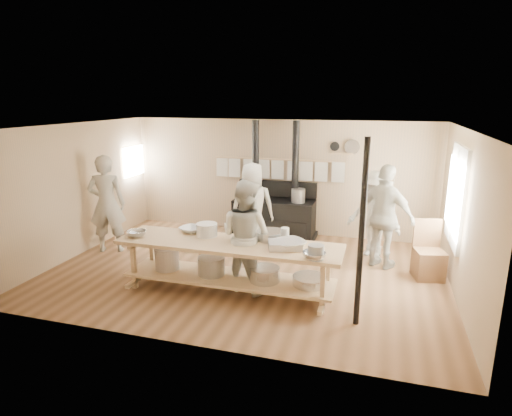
# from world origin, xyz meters

# --- Properties ---
(ground) EXTENTS (7.00, 7.00, 0.00)m
(ground) POSITION_xyz_m (0.00, 0.00, 0.00)
(ground) COLOR brown
(ground) RESTS_ON ground
(room_shell) EXTENTS (7.00, 7.00, 7.00)m
(room_shell) POSITION_xyz_m (0.00, 0.00, 1.62)
(room_shell) COLOR tan
(room_shell) RESTS_ON ground
(window_right) EXTENTS (0.09, 1.50, 1.65)m
(window_right) POSITION_xyz_m (3.47, 0.60, 1.50)
(window_right) COLOR beige
(window_right) RESTS_ON ground
(left_opening) EXTENTS (0.00, 0.90, 0.90)m
(left_opening) POSITION_xyz_m (-3.45, 2.00, 1.60)
(left_opening) COLOR white
(left_opening) RESTS_ON ground
(stove) EXTENTS (1.90, 0.75, 2.60)m
(stove) POSITION_xyz_m (-0.01, 2.12, 0.52)
(stove) COLOR black
(stove) RESTS_ON ground
(towel_rail) EXTENTS (3.00, 0.04, 0.47)m
(towel_rail) POSITION_xyz_m (-0.00, 2.40, 1.55)
(towel_rail) COLOR tan
(towel_rail) RESTS_ON ground
(back_wall_shelf) EXTENTS (0.63, 0.14, 0.32)m
(back_wall_shelf) POSITION_xyz_m (1.46, 2.43, 2.00)
(back_wall_shelf) COLOR tan
(back_wall_shelf) RESTS_ON ground
(prep_table) EXTENTS (3.60, 0.90, 0.85)m
(prep_table) POSITION_xyz_m (-0.01, -0.90, 0.52)
(prep_table) COLOR tan
(prep_table) RESTS_ON ground
(support_post) EXTENTS (0.08, 0.08, 2.60)m
(support_post) POSITION_xyz_m (2.05, -1.35, 1.30)
(support_post) COLOR black
(support_post) RESTS_ON ground
(cook_far_left) EXTENTS (0.85, 0.71, 2.00)m
(cook_far_left) POSITION_xyz_m (-3.00, 0.22, 1.00)
(cook_far_left) COLOR beige
(cook_far_left) RESTS_ON ground
(cook_left) EXTENTS (1.07, 0.94, 1.83)m
(cook_left) POSITION_xyz_m (0.22, -0.70, 0.92)
(cook_left) COLOR beige
(cook_left) RESTS_ON ground
(cook_center) EXTENTS (1.02, 0.82, 1.81)m
(cook_center) POSITION_xyz_m (-0.23, 1.19, 0.90)
(cook_center) COLOR beige
(cook_center) RESTS_ON ground
(cook_right) EXTENTS (1.22, 0.95, 1.93)m
(cook_right) POSITION_xyz_m (2.37, 0.91, 0.97)
(cook_right) COLOR beige
(cook_right) RESTS_ON ground
(cook_by_window) EXTENTS (1.27, 1.04, 1.72)m
(cook_by_window) POSITION_xyz_m (2.18, 1.46, 0.86)
(cook_by_window) COLOR beige
(cook_by_window) RESTS_ON ground
(chair) EXTENTS (0.57, 0.57, 1.02)m
(chair) POSITION_xyz_m (3.15, 0.63, 0.30)
(chair) COLOR brown
(chair) RESTS_ON ground
(bowl_white_a) EXTENTS (0.48, 0.48, 0.09)m
(bowl_white_a) POSITION_xyz_m (-0.79, -0.57, 0.90)
(bowl_white_a) COLOR silver
(bowl_white_a) RESTS_ON prep_table
(bowl_steel_a) EXTENTS (0.44, 0.44, 0.10)m
(bowl_steel_a) POSITION_xyz_m (-1.55, -1.05, 0.90)
(bowl_steel_a) COLOR silver
(bowl_steel_a) RESTS_ON prep_table
(bowl_white_b) EXTENTS (0.66, 0.66, 0.11)m
(bowl_white_b) POSITION_xyz_m (0.98, -0.86, 0.91)
(bowl_white_b) COLOR silver
(bowl_white_b) RESTS_ON prep_table
(bowl_steel_b) EXTENTS (0.48, 0.48, 0.11)m
(bowl_steel_b) POSITION_xyz_m (1.41, -1.23, 0.90)
(bowl_steel_b) COLOR silver
(bowl_steel_b) RESTS_ON prep_table
(roasting_pan) EXTENTS (0.58, 0.48, 0.11)m
(roasting_pan) POSITION_xyz_m (0.92, -0.92, 0.91)
(roasting_pan) COLOR #B2B2B7
(roasting_pan) RESTS_ON prep_table
(mixing_bowl_large) EXTENTS (0.56, 0.56, 0.14)m
(mixing_bowl_large) POSITION_xyz_m (0.59, -0.57, 0.92)
(mixing_bowl_large) COLOR silver
(mixing_bowl_large) RESTS_ON prep_table
(bucket_galv) EXTENTS (0.25, 0.25, 0.21)m
(bucket_galv) POSITION_xyz_m (1.44, -1.23, 0.96)
(bucket_galv) COLOR gray
(bucket_galv) RESTS_ON prep_table
(deep_bowl_enamel) EXTENTS (0.38, 0.38, 0.22)m
(deep_bowl_enamel) POSITION_xyz_m (-0.45, -0.70, 0.96)
(deep_bowl_enamel) COLOR silver
(deep_bowl_enamel) RESTS_ON prep_table
(pitcher) EXTENTS (0.15, 0.15, 0.21)m
(pitcher) POSITION_xyz_m (0.84, -0.57, 0.96)
(pitcher) COLOR silver
(pitcher) RESTS_ON prep_table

